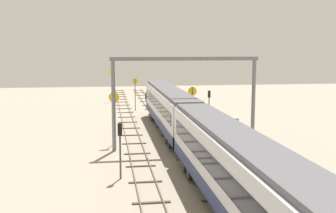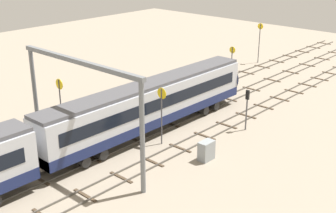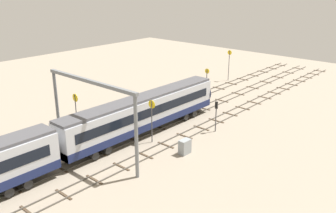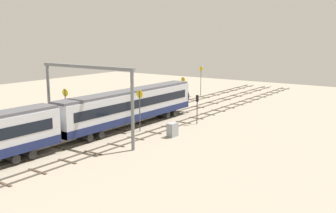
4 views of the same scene
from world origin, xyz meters
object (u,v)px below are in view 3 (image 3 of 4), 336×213
Objects in this scene: speed_sign_near_foreground at (152,115)px; overhead_gantry at (91,102)px; train at (60,145)px; speed_sign_far_trackside at (207,80)px; signal_light_trackside_departure at (216,112)px; speed_sign_distant_end at (76,108)px; speed_sign_mid_trackside at (229,61)px; relay_cabinet at (185,147)px.

overhead_gantry is at bearing 162.90° from speed_sign_near_foreground.
train is 10.25× the size of speed_sign_far_trackside.
signal_light_trackside_departure is (7.64, -3.80, -0.81)m from speed_sign_near_foreground.
speed_sign_distant_end is 1.31× the size of signal_light_trackside_departure.
overhead_gantry is at bearing -110.67° from speed_sign_distant_end.
signal_light_trackside_departure is at bearing -46.12° from speed_sign_distant_end.
speed_sign_mid_trackside is at bearing 9.88° from overhead_gantry.
signal_light_trackside_departure is at bearing -22.18° from overhead_gantry.
speed_sign_mid_trackside is 32.52m from relay_cabinet.
speed_sign_near_foreground reaches higher than train.
relay_cabinet is at bearing -155.78° from speed_sign_mid_trackside.
speed_sign_far_trackside is at bearing 15.91° from speed_sign_near_foreground.
overhead_gantry reaches higher than speed_sign_near_foreground.
speed_sign_mid_trackside is 3.49× the size of relay_cabinet.
speed_sign_far_trackside is 22.62m from speed_sign_distant_end.
speed_sign_far_trackside is at bearing 29.21° from relay_cabinet.
speed_sign_near_foreground reaches higher than signal_light_trackside_departure.
speed_sign_near_foreground is 1.31× the size of signal_light_trackside_departure.
signal_light_trackside_departure is (12.00, -12.48, -0.83)m from speed_sign_distant_end.
speed_sign_far_trackside reaches higher than relay_cabinet.
speed_sign_far_trackside is at bearing -9.04° from speed_sign_distant_end.
relay_cabinet is (0.19, -4.82, -2.62)m from speed_sign_near_foreground.
signal_light_trackside_departure is at bearing -150.96° from speed_sign_mid_trackside.
speed_sign_near_foreground is at bearing 92.32° from relay_cabinet.
relay_cabinet is (-17.78, -9.94, -2.29)m from speed_sign_far_trackside.
overhead_gantry reaches higher than relay_cabinet.
speed_sign_distant_end reaches higher than train.
train is at bearing -135.49° from speed_sign_distant_end.
overhead_gantry reaches higher than train.
speed_sign_near_foreground is at bearing -12.89° from train.
overhead_gantry reaches higher than speed_sign_mid_trackside.
speed_sign_far_trackside is (-11.76, -3.35, -0.53)m from speed_sign_mid_trackside.
speed_sign_mid_trackside is at bearing 15.89° from speed_sign_far_trackside.
speed_sign_far_trackside is at bearing 5.33° from train.
overhead_gantry is 11.24m from relay_cabinet.
train is at bearing 161.19° from signal_light_trackside_departure.
speed_sign_near_foreground is 1.06× the size of speed_sign_far_trackside.
speed_sign_near_foreground is (10.70, -2.45, 0.79)m from train.
speed_sign_mid_trackside is (40.43, 6.03, 0.99)m from train.
relay_cabinet is at bearing -44.53° from overhead_gantry.
speed_sign_mid_trackside is 12.24m from speed_sign_far_trackside.
speed_sign_mid_trackside is at bearing 8.48° from train.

